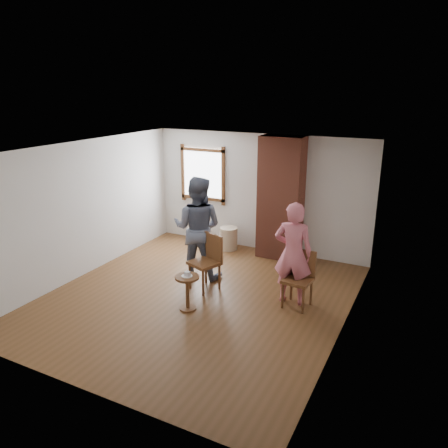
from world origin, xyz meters
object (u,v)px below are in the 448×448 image
Objects in this scene: stoneware_crock at (229,238)px; man at (198,228)px; side_table at (187,287)px; person_pink at (293,254)px; dining_chair_left at (208,259)px; dining_chair_right at (300,275)px.

man reaches higher than stoneware_crock.
side_table is 1.84m from person_pink.
dining_chair_left is at bearing 96.08° from side_table.
side_table reaches higher than stoneware_crock.
dining_chair_right reaches higher than stoneware_crock.
dining_chair_right is 2.17m from man.
man is (-0.42, 0.37, 0.42)m from dining_chair_left.
man reaches higher than side_table.
dining_chair_right reaches higher than side_table.
person_pink is (2.08, -1.80, 0.63)m from stoneware_crock.
man is at bearing -11.38° from person_pink.
person_pink is at bearing 35.46° from side_table.
man is (-2.11, 0.26, 0.45)m from dining_chair_right.
man reaches higher than dining_chair_left.
person_pink is at bearing -40.91° from stoneware_crock.
stoneware_crock is 2.91m from side_table.
stoneware_crock is 0.29× the size of person_pink.
dining_chair_right is at bearing 161.28° from man.
dining_chair_left is at bearing -74.58° from stoneware_crock.
dining_chair_right is at bearing 24.98° from dining_chair_left.
dining_chair_right is 1.60× the size of side_table.
dining_chair_right is at bearing 159.38° from person_pink.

